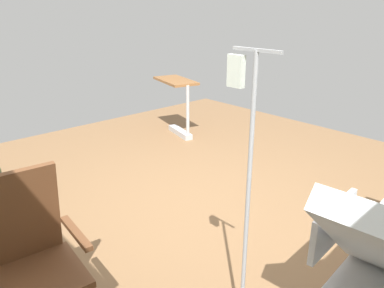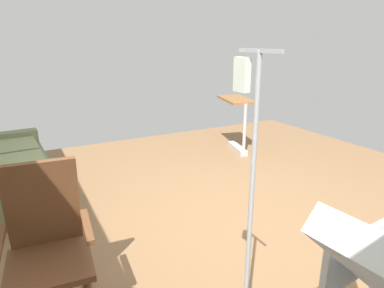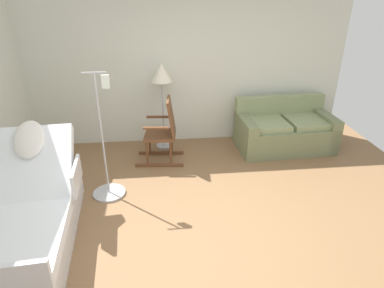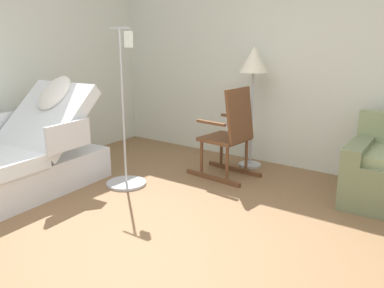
% 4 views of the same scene
% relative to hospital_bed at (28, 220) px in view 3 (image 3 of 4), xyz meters
% --- Properties ---
extents(ground_plane, '(6.69, 6.69, 0.00)m').
position_rel_hospital_bed_xyz_m(ground_plane, '(1.92, 0.10, -0.32)').
color(ground_plane, olive).
extents(back_wall, '(5.55, 0.10, 2.70)m').
position_rel_hospital_bed_xyz_m(back_wall, '(1.92, 2.64, 1.03)').
color(back_wall, silver).
rests_on(back_wall, ground).
extents(hospital_bed, '(1.13, 2.13, 1.21)m').
position_rel_hospital_bed_xyz_m(hospital_bed, '(0.00, 0.00, 0.00)').
color(hospital_bed, silver).
rests_on(hospital_bed, ground).
extents(couch, '(1.64, 0.94, 0.85)m').
position_rel_hospital_bed_xyz_m(couch, '(3.59, 2.07, -0.01)').
color(couch, '#737D57').
rests_on(couch, ground).
extents(rocking_chair, '(0.80, 0.54, 1.05)m').
position_rel_hospital_bed_xyz_m(rocking_chair, '(1.51, 1.80, 0.18)').
color(rocking_chair, brown).
rests_on(rocking_chair, ground).
extents(floor_lamp, '(0.34, 0.34, 1.48)m').
position_rel_hospital_bed_xyz_m(floor_lamp, '(1.51, 2.30, 0.91)').
color(floor_lamp, '#B2B5BA').
rests_on(floor_lamp, ground).
extents(iv_pole, '(0.44, 0.44, 1.69)m').
position_rel_hospital_bed_xyz_m(iv_pole, '(0.72, 0.90, -0.07)').
color(iv_pole, '#B2B5BA').
rests_on(iv_pole, ground).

